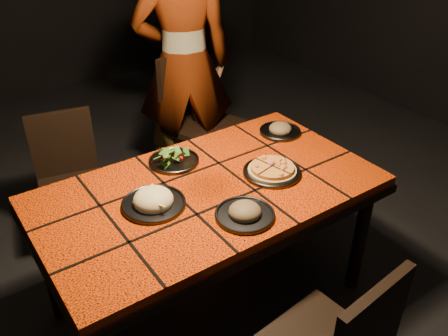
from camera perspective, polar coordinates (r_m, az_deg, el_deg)
room_shell at (r=1.92m, az=-2.25°, el=16.59°), size 6.04×7.04×3.08m
dining_table at (r=2.28m, az=-1.81°, el=-3.91°), size 1.62×0.92×0.75m
chair_far_left at (r=3.01m, az=-18.18°, el=-0.41°), size 0.44×0.44×0.83m
chair_far_right at (r=3.40m, az=-3.59°, el=6.74°), size 0.58×0.58×0.99m
diner at (r=3.28m, az=-4.87°, el=12.37°), size 0.79×0.66×1.84m
plate_pizza at (r=2.34m, az=5.81°, el=-0.29°), size 0.29×0.29×0.04m
plate_pasta at (r=2.13m, az=-8.49°, el=-3.93°), size 0.29×0.29×0.09m
plate_salad at (r=2.43m, az=-6.05°, el=1.21°), size 0.26×0.26×0.07m
plate_mushroom_a at (r=2.04m, az=2.53°, el=-5.32°), size 0.26×0.26×0.09m
plate_mushroom_b at (r=2.72m, az=6.78°, el=4.62°), size 0.24×0.24×0.08m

